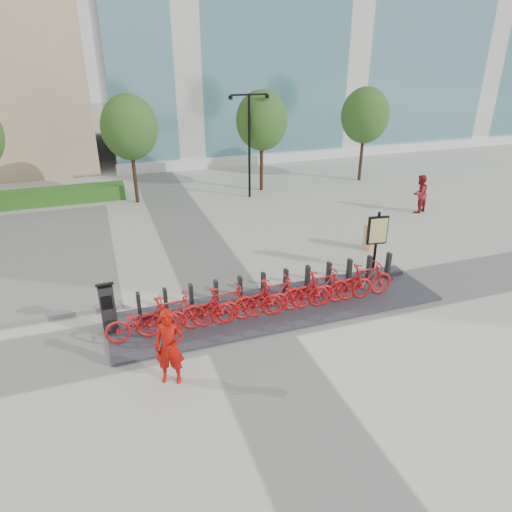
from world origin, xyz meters
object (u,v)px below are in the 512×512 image
object	(u,v)px
pedestrian	(419,194)
map_sign	(377,233)
worker_red	(169,347)
bike_0	(143,321)
kiosk	(108,307)
construction_barrel	(370,237)

from	to	relation	value
pedestrian	map_sign	bearing A→B (deg)	20.53
worker_red	bike_0	bearing A→B (deg)	123.89
kiosk	construction_barrel	world-z (taller)	kiosk
kiosk	bike_0	bearing A→B (deg)	-42.25
kiosk	pedestrian	world-z (taller)	pedestrian
worker_red	pedestrian	bearing A→B (deg)	53.43
worker_red	map_sign	bearing A→B (deg)	45.58
kiosk	map_sign	size ratio (longest dim) A/B	0.69
pedestrian	construction_barrel	distance (m)	5.36
kiosk	construction_barrel	size ratio (longest dim) A/B	1.47
worker_red	kiosk	bearing A→B (deg)	137.38
worker_red	map_sign	world-z (taller)	map_sign
bike_0	worker_red	distance (m)	1.86
worker_red	construction_barrel	distance (m)	9.73
bike_0	construction_barrel	distance (m)	9.30
bike_0	kiosk	world-z (taller)	kiosk
worker_red	map_sign	size ratio (longest dim) A/B	0.87
map_sign	pedestrian	bearing A→B (deg)	49.44
construction_barrel	map_sign	size ratio (longest dim) A/B	0.47
worker_red	construction_barrel	xyz separation A→B (m)	(8.32, 5.02, -0.42)
bike_0	map_sign	size ratio (longest dim) A/B	0.91
bike_0	map_sign	xyz separation A→B (m)	(7.83, 1.56, 0.81)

